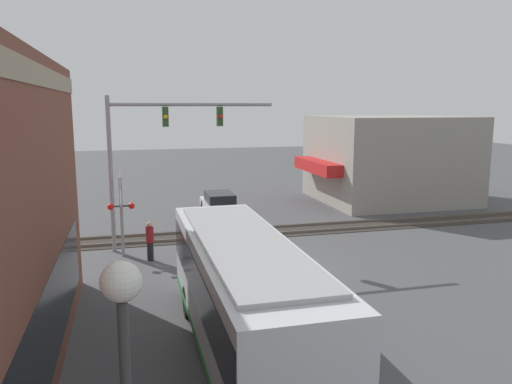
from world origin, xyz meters
The scene contains 9 objects.
ground_plane centered at (0.00, 0.00, 0.00)m, with size 120.00×120.00×0.00m, color #4C4C4F.
shop_building centered at (12.78, -12.31, 2.98)m, with size 8.87×10.89×5.97m.
city_bus centered at (-6.74, 2.80, 1.79)m, with size 10.13×2.59×3.25m.
traffic_signal_gantry centered at (4.27, 4.31, 5.19)m, with size 0.42×7.66×7.14m.
crossing_signal centered at (3.40, 6.01, 2.30)m, with size 1.41×1.18×3.81m.
rail_track_near centered at (6.00, 0.00, 0.03)m, with size 2.60×60.00×0.15m.
parked_car_white centered at (11.12, 0.20, 0.64)m, with size 4.50×1.82×1.37m.
pedestrian_at_crossing centered at (2.43, 4.85, 0.89)m, with size 0.34×0.34×1.74m.
pedestrian_near_bus centered at (-8.24, 0.79, 0.85)m, with size 0.34×0.34×1.67m.
Camera 1 is at (-19.05, 5.64, 6.67)m, focal length 35.00 mm.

